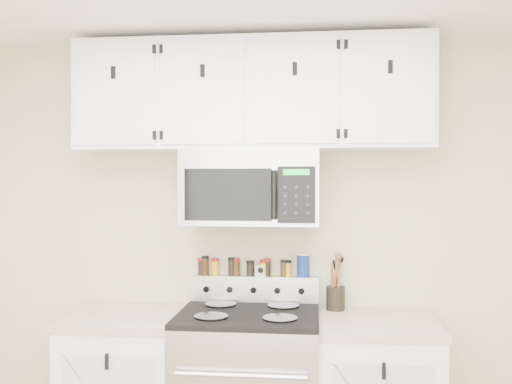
% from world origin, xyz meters
% --- Properties ---
extents(back_wall, '(3.50, 0.01, 2.50)m').
position_xyz_m(back_wall, '(0.00, 1.75, 1.25)').
color(back_wall, beige).
rests_on(back_wall, floor).
extents(microwave, '(0.76, 0.44, 0.42)m').
position_xyz_m(microwave, '(0.00, 1.55, 1.63)').
color(microwave, '#9E9EA3').
rests_on(microwave, back_wall).
extents(upper_cabinets, '(2.00, 0.35, 0.62)m').
position_xyz_m(upper_cabinets, '(-0.00, 1.58, 2.15)').
color(upper_cabinets, white).
rests_on(upper_cabinets, back_wall).
extents(utensil_crock, '(0.11, 0.11, 0.31)m').
position_xyz_m(utensil_crock, '(0.48, 1.66, 1.00)').
color(utensil_crock, black).
rests_on(utensil_crock, base_cabinet_right).
extents(kitchen_timer, '(0.07, 0.06, 0.07)m').
position_xyz_m(kitchen_timer, '(0.04, 1.71, 1.13)').
color(kitchen_timer, silver).
rests_on(kitchen_timer, range).
extents(salt_canister, '(0.08, 0.08, 0.14)m').
position_xyz_m(salt_canister, '(0.29, 1.71, 1.17)').
color(salt_canister, navy).
rests_on(salt_canister, range).
extents(spice_jar_0, '(0.04, 0.04, 0.10)m').
position_xyz_m(spice_jar_0, '(-0.32, 1.71, 1.15)').
color(spice_jar_0, black).
rests_on(spice_jar_0, range).
extents(spice_jar_1, '(0.04, 0.04, 0.11)m').
position_xyz_m(spice_jar_1, '(-0.30, 1.71, 1.16)').
color(spice_jar_1, '#38200D').
rests_on(spice_jar_1, range).
extents(spice_jar_2, '(0.04, 0.04, 0.10)m').
position_xyz_m(spice_jar_2, '(-0.24, 1.71, 1.15)').
color(spice_jar_2, gold).
rests_on(spice_jar_2, range).
extents(spice_jar_3, '(0.05, 0.05, 0.11)m').
position_xyz_m(spice_jar_3, '(-0.14, 1.71, 1.15)').
color(spice_jar_3, black).
rests_on(spice_jar_3, range).
extents(spice_jar_4, '(0.04, 0.04, 0.10)m').
position_xyz_m(spice_jar_4, '(-0.11, 1.71, 1.15)').
color(spice_jar_4, '#3C2A0E').
rests_on(spice_jar_4, range).
extents(spice_jar_5, '(0.05, 0.05, 0.09)m').
position_xyz_m(spice_jar_5, '(-0.02, 1.71, 1.15)').
color(spice_jar_5, black).
rests_on(spice_jar_5, range).
extents(spice_jar_6, '(0.05, 0.05, 0.10)m').
position_xyz_m(spice_jar_6, '(0.06, 1.71, 1.15)').
color(spice_jar_6, gold).
rests_on(spice_jar_6, range).
extents(spice_jar_7, '(0.04, 0.04, 0.10)m').
position_xyz_m(spice_jar_7, '(0.08, 1.71, 1.15)').
color(spice_jar_7, black).
rests_on(spice_jar_7, range).
extents(spice_jar_8, '(0.04, 0.04, 0.10)m').
position_xyz_m(spice_jar_8, '(0.17, 1.71, 1.15)').
color(spice_jar_8, '#442C10').
rests_on(spice_jar_8, range).
extents(spice_jar_9, '(0.04, 0.04, 0.10)m').
position_xyz_m(spice_jar_9, '(0.20, 1.71, 1.15)').
color(spice_jar_9, gold).
rests_on(spice_jar_9, range).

